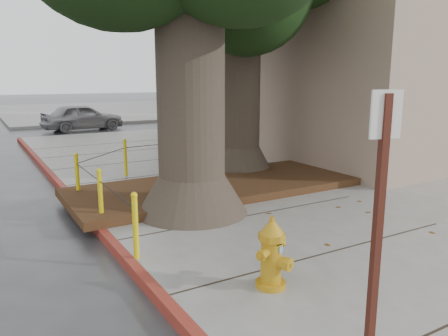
# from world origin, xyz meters

# --- Properties ---
(ground) EXTENTS (140.00, 140.00, 0.00)m
(ground) POSITION_xyz_m (0.00, 0.00, 0.00)
(ground) COLOR #28282B
(ground) RESTS_ON ground
(sidewalk_main) EXTENTS (16.00, 26.00, 0.15)m
(sidewalk_main) POSITION_xyz_m (6.00, 2.50, 0.07)
(sidewalk_main) COLOR slate
(sidewalk_main) RESTS_ON ground
(sidewalk_far) EXTENTS (16.00, 20.00, 0.15)m
(sidewalk_far) POSITION_xyz_m (6.00, 30.00, 0.07)
(sidewalk_far) COLOR slate
(sidewalk_far) RESTS_ON ground
(curb_red) EXTENTS (0.14, 26.00, 0.16)m
(curb_red) POSITION_xyz_m (-2.00, 2.50, 0.07)
(curb_red) COLOR maroon
(curb_red) RESTS_ON ground
(planter_bed) EXTENTS (6.40, 2.60, 0.16)m
(planter_bed) POSITION_xyz_m (0.90, 3.90, 0.23)
(planter_bed) COLOR black
(planter_bed) RESTS_ON sidewalk_main
(building_corner) EXTENTS (12.00, 13.00, 10.00)m
(building_corner) POSITION_xyz_m (10.00, 8.50, 5.00)
(building_corner) COLOR gray
(building_corner) RESTS_ON ground
(building_side_white) EXTENTS (10.00, 10.00, 9.00)m
(building_side_white) POSITION_xyz_m (16.00, 26.00, 4.50)
(building_side_white) COLOR silver
(building_side_white) RESTS_ON ground
(building_side_grey) EXTENTS (12.00, 14.00, 12.00)m
(building_side_grey) POSITION_xyz_m (22.00, 32.00, 6.00)
(building_side_grey) COLOR slate
(building_side_grey) RESTS_ON ground
(bollard_ring) EXTENTS (3.79, 5.39, 0.95)m
(bollard_ring) POSITION_xyz_m (-0.87, 4.38, 0.66)
(bollard_ring) COLOR yellow
(bollard_ring) RESTS_ON sidewalk_main
(fire_hydrant) EXTENTS (0.48, 0.48, 0.87)m
(fire_hydrant) POSITION_xyz_m (-0.80, -0.42, 0.57)
(fire_hydrant) COLOR #C28A13
(fire_hydrant) RESTS_ON sidewalk_main
(signpost) EXTENTS (0.23, 0.08, 2.37)m
(signpost) POSITION_xyz_m (-1.29, -2.31, 1.49)
(signpost) COLOR #471911
(signpost) RESTS_ON sidewalk_main
(car_silver) EXTENTS (4.02, 1.92, 1.33)m
(car_silver) POSITION_xyz_m (1.19, 18.05, 0.66)
(car_silver) COLOR #959599
(car_silver) RESTS_ON ground
(car_red) EXTENTS (3.99, 1.46, 1.31)m
(car_red) POSITION_xyz_m (12.42, 17.92, 0.65)
(car_red) COLOR maroon
(car_red) RESTS_ON ground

